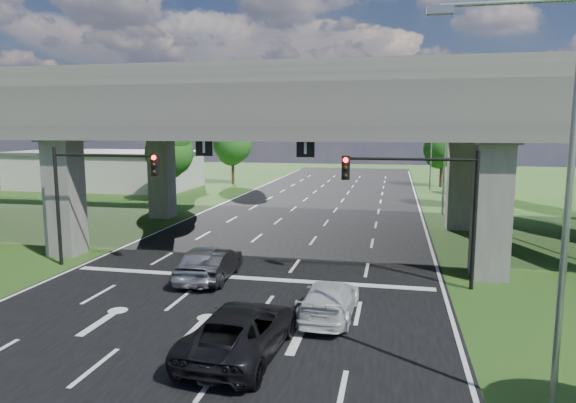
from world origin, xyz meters
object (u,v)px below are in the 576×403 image
(signal_left, at_px, (95,184))
(car_dark, at_px, (214,264))
(streetlight_beyond, at_px, (428,138))
(car_white, at_px, (329,299))
(car_silver, at_px, (205,262))
(signal_right, at_px, (423,192))
(streetlight_near, at_px, (551,176))
(streetlight_far, at_px, (440,141))
(car_trailing, at_px, (241,331))

(signal_left, bearing_deg, car_dark, -8.31)
(streetlight_beyond, xyz_separation_m, car_white, (-5.72, -40.61, -5.15))
(car_dark, bearing_deg, car_silver, -2.22)
(signal_right, relative_size, streetlight_near, 0.60)
(streetlight_far, bearing_deg, car_trailing, -105.73)
(streetlight_near, height_order, car_trailing, streetlight_near)
(streetlight_far, bearing_deg, signal_right, -96.47)
(streetlight_beyond, bearing_deg, car_dark, -107.21)
(streetlight_far, bearing_deg, car_dark, -118.63)
(signal_left, relative_size, car_trailing, 1.10)
(signal_right, distance_m, car_trailing, 10.59)
(car_trailing, bearing_deg, car_silver, -58.29)
(car_dark, distance_m, car_trailing, 8.10)
(signal_left, distance_m, car_silver, 6.96)
(streetlight_near, relative_size, streetlight_far, 1.00)
(signal_left, distance_m, car_dark, 7.38)
(signal_right, height_order, car_trailing, signal_right)
(signal_left, height_order, streetlight_beyond, streetlight_beyond)
(streetlight_far, relative_size, streetlight_beyond, 1.00)
(signal_left, xyz_separation_m, car_dark, (6.46, -0.94, -3.43))
(streetlight_near, bearing_deg, car_silver, 142.89)
(car_white, bearing_deg, signal_right, -125.15)
(car_white, bearing_deg, streetlight_far, -101.12)
(signal_left, distance_m, car_trailing, 13.36)
(streetlight_near, distance_m, streetlight_beyond, 46.00)
(streetlight_near, bearing_deg, car_dark, 141.86)
(streetlight_far, bearing_deg, signal_left, -131.78)
(streetlight_beyond, xyz_separation_m, car_dark, (-11.46, -37.00, -5.10))
(car_trailing, bearing_deg, signal_right, -121.15)
(signal_left, distance_m, car_white, 13.48)
(signal_right, bearing_deg, car_white, -127.11)
(streetlight_far, xyz_separation_m, streetlight_beyond, (0.00, 16.00, 0.00))
(signal_left, height_order, car_dark, signal_left)
(signal_right, bearing_deg, car_silver, -174.41)
(streetlight_near, distance_m, car_silver, 15.74)
(streetlight_far, height_order, car_silver, streetlight_far)
(car_dark, distance_m, car_white, 6.79)
(signal_right, relative_size, car_trailing, 1.10)
(streetlight_near, xyz_separation_m, car_silver, (-11.90, 9.00, -5.01))
(signal_right, relative_size, streetlight_beyond, 0.60)
(streetlight_beyond, bearing_deg, streetlight_far, -90.00)
(signal_left, bearing_deg, car_trailing, -39.68)
(streetlight_far, xyz_separation_m, car_dark, (-11.46, -21.00, -5.10))
(car_silver, height_order, car_trailing, car_silver)
(car_silver, relative_size, car_trailing, 0.87)
(streetlight_far, bearing_deg, streetlight_beyond, 90.00)
(streetlight_far, relative_size, car_white, 2.19)
(streetlight_near, xyz_separation_m, car_white, (-5.72, 5.39, -5.15))
(streetlight_beyond, bearing_deg, streetlight_near, -90.00)
(streetlight_near, xyz_separation_m, streetlight_beyond, (0.00, 46.00, 0.00))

